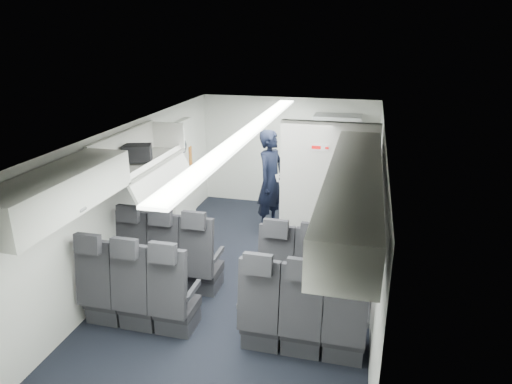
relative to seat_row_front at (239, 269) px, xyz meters
The scene contains 13 objects.
cabin_shell 0.90m from the seat_row_front, 90.00° to the left, with size 3.41×6.01×2.16m.
seat_row_front is the anchor object (origin of this frame).
seat_row_mid 0.90m from the seat_row_front, 90.00° to the right, with size 3.33×0.56×1.24m.
overhead_bin_left_rear 2.50m from the seat_row_front, 133.68° to the right, with size 0.53×1.80×0.40m.
overhead_bin_left_front_open 1.98m from the seat_row_front, 168.87° to the left, with size 0.64×1.70×0.72m.
overhead_bin_right_rear 2.50m from the seat_row_front, 46.32° to the right, with size 0.53×1.80×0.40m.
overhead_bin_right_front 2.04m from the seat_row_front, 11.46° to the left, with size 0.53×1.70×0.40m.
bulkhead_partition 1.79m from the seat_row_front, 53.69° to the left, with size 1.40×0.15×2.13m.
galley_unit 3.43m from the seat_row_front, 73.72° to the left, with size 0.85×0.52×1.90m.
boarding_door 2.71m from the seat_row_front, 128.16° to the left, with size 0.12×1.27×1.86m.
flight_attendant 2.28m from the seat_row_front, 91.44° to the left, with size 0.65×0.43×1.79m, color black.
carry_on_bag 2.04m from the seat_row_front, behind, with size 0.36×0.25×0.22m, color black.
papers 2.26m from the seat_row_front, 86.48° to the left, with size 0.19×0.02×0.13m, color white.
Camera 1 is at (1.49, -5.59, 3.35)m, focal length 32.00 mm.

